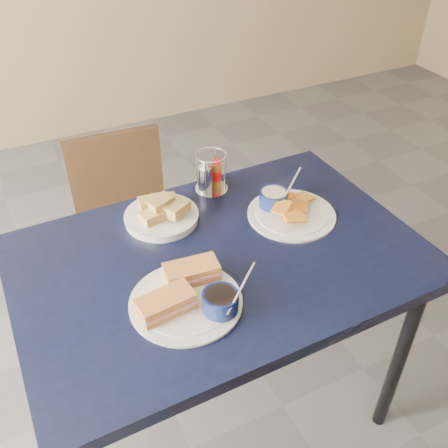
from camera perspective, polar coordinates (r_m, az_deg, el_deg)
name	(u,v)px	position (r m, az deg, el deg)	size (l,w,h in m)	color
ground	(283,406)	(1.99, 6.76, -19.95)	(6.00, 6.00, 0.00)	#4A4A4E
dining_table	(221,273)	(1.45, -0.37, -5.66)	(1.14, 0.77, 0.75)	black
chair_far	(125,218)	(2.07, -11.21, 0.72)	(0.39, 0.38, 0.79)	black
sandwich_plate	(189,295)	(1.25, -4.00, -8.08)	(0.31, 0.28, 0.12)	white
plantain_plate	(285,208)	(1.55, 7.03, 1.83)	(0.27, 0.27, 0.12)	white
bread_basket	(162,213)	(1.52, -7.15, 1.23)	(0.22, 0.22, 0.08)	white
condiment_caddy	(210,175)	(1.63, -1.66, 5.57)	(0.11, 0.11, 0.14)	silver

